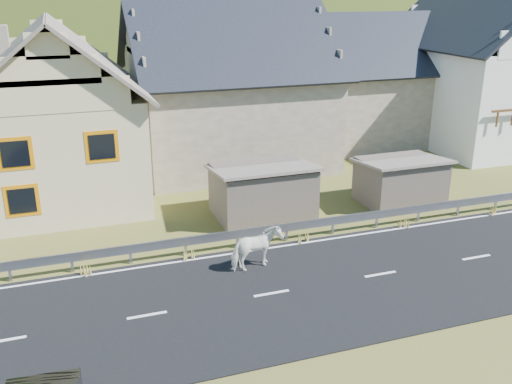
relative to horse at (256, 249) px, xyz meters
name	(u,v)px	position (x,y,z in m)	size (l,w,h in m)	color
ground	(380,275)	(3.88, -1.83, -0.80)	(160.00, 160.00, 0.00)	#474C1D
road	(380,275)	(3.88, -1.83, -0.78)	(60.00, 7.00, 0.04)	black
lane_markings	(380,274)	(3.88, -1.83, -0.75)	(60.00, 6.60, 0.01)	silver
guardrail	(333,221)	(3.88, 1.85, -0.23)	(28.10, 0.09, 0.75)	#93969B
shed_left	(262,191)	(1.88, 4.67, 0.30)	(4.30, 3.30, 2.40)	#6B5D51
shed_right	(400,181)	(8.38, 4.17, 0.20)	(3.80, 2.90, 2.20)	#6B5D51
house_cream	(55,104)	(-6.12, 10.17, 3.56)	(7.80, 9.80, 8.30)	beige
house_stone_a	(228,79)	(2.88, 13.17, 3.84)	(10.80, 9.80, 8.90)	tan
house_stone_b	(370,73)	(12.88, 15.17, 3.44)	(9.80, 8.80, 8.10)	tan
house_white	(482,61)	(18.88, 12.17, 4.26)	(8.80, 10.80, 9.70)	white
mountain	(106,82)	(8.88, 178.17, -20.80)	(440.00, 280.00, 260.00)	#2F3E17
horse	(256,249)	(0.00, 0.00, 0.00)	(1.79, 0.82, 1.51)	white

